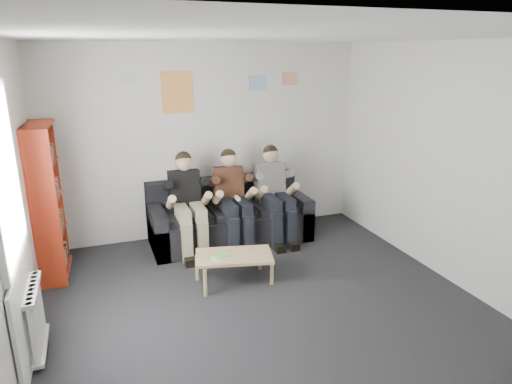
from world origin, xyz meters
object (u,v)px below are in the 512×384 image
(bookshelf, at_px, (48,202))
(sofa, at_px, (229,219))
(person_middle, at_px, (233,200))
(coffee_table, at_px, (234,258))
(person_left, at_px, (188,204))
(person_right, at_px, (275,195))

(bookshelf, bearing_deg, sofa, 10.08)
(sofa, height_order, person_middle, person_middle)
(bookshelf, relative_size, person_middle, 1.37)
(bookshelf, xyz_separation_m, coffee_table, (1.95, -0.97, -0.60))
(person_left, height_order, person_right, person_right)
(sofa, bearing_deg, person_left, -161.86)
(sofa, relative_size, person_right, 1.65)
(sofa, bearing_deg, coffee_table, -104.37)
(coffee_table, bearing_deg, person_right, 47.97)
(sofa, xyz_separation_m, person_right, (0.61, -0.20, 0.36))
(sofa, xyz_separation_m, bookshelf, (-2.26, -0.27, 0.60))
(person_left, height_order, person_middle, person_left)
(person_right, bearing_deg, person_middle, -178.85)
(person_left, distance_m, person_middle, 0.61)
(bookshelf, bearing_deg, coffee_table, -23.03)
(bookshelf, relative_size, person_right, 1.36)
(bookshelf, distance_m, person_right, 2.89)
(sofa, distance_m, bookshelf, 2.36)
(person_middle, distance_m, person_right, 0.61)
(sofa, xyz_separation_m, coffee_table, (-0.32, -1.23, 0.00))
(coffee_table, bearing_deg, person_middle, 72.98)
(person_left, distance_m, person_right, 1.23)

